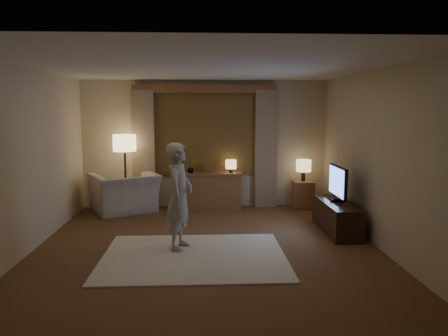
{
  "coord_description": "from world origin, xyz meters",
  "views": [
    {
      "loc": [
        -0.05,
        -6.22,
        2.02
      ],
      "look_at": [
        0.28,
        0.6,
        1.09
      ],
      "focal_mm": 35.0,
      "sensor_mm": 36.0,
      "label": 1
    }
  ],
  "objects": [
    {
      "name": "room",
      "position": [
        0.0,
        0.5,
        1.33
      ],
      "size": [
        5.04,
        5.54,
        2.64
      ],
      "color": "brown",
      "rests_on": "ground"
    },
    {
      "name": "rug",
      "position": [
        -0.18,
        -0.44,
        0.01
      ],
      "size": [
        2.5,
        2.0,
        0.02
      ],
      "primitive_type": "cube",
      "color": "beige",
      "rests_on": "floor"
    },
    {
      "name": "sideboard",
      "position": [
        0.12,
        2.5,
        0.35
      ],
      "size": [
        1.2,
        0.4,
        0.7
      ],
      "primitive_type": "cube",
      "color": "brown",
      "rests_on": "floor"
    },
    {
      "name": "picture_frame",
      "position": [
        0.12,
        2.5,
        0.8
      ],
      "size": [
        0.16,
        0.02,
        0.2
      ],
      "primitive_type": "cube",
      "color": "brown",
      "rests_on": "sideboard"
    },
    {
      "name": "plant",
      "position": [
        -0.28,
        2.5,
        0.85
      ],
      "size": [
        0.17,
        0.13,
        0.3
      ],
      "primitive_type": "imported",
      "color": "#999999",
      "rests_on": "sideboard"
    },
    {
      "name": "table_lamp_sideboard",
      "position": [
        0.52,
        2.5,
        0.9
      ],
      "size": [
        0.22,
        0.22,
        0.3
      ],
      "color": "black",
      "rests_on": "sideboard"
    },
    {
      "name": "floor_lamp",
      "position": [
        -1.58,
        2.37,
        1.28
      ],
      "size": [
        0.44,
        0.44,
        1.52
      ],
      "color": "black",
      "rests_on": "floor"
    },
    {
      "name": "armchair",
      "position": [
        -1.59,
        2.27,
        0.38
      ],
      "size": [
        1.53,
        1.47,
        0.77
      ],
      "primitive_type": "imported",
      "rotation": [
        0.0,
        0.0,
        -2.63
      ],
      "color": "#C1B29F",
      "rests_on": "floor"
    },
    {
      "name": "side_table",
      "position": [
        1.99,
        2.45,
        0.28
      ],
      "size": [
        0.4,
        0.4,
        0.56
      ],
      "primitive_type": "cube",
      "color": "brown",
      "rests_on": "floor"
    },
    {
      "name": "table_lamp_side",
      "position": [
        1.99,
        2.45,
        0.87
      ],
      "size": [
        0.3,
        0.3,
        0.44
      ],
      "color": "black",
      "rests_on": "side_table"
    },
    {
      "name": "tv_stand",
      "position": [
        2.15,
        0.7,
        0.25
      ],
      "size": [
        0.45,
        1.4,
        0.5
      ],
      "primitive_type": "cube",
      "color": "black",
      "rests_on": "floor"
    },
    {
      "name": "tv",
      "position": [
        2.15,
        0.7,
        0.83
      ],
      "size": [
        0.2,
        0.83,
        0.6
      ],
      "color": "black",
      "rests_on": "tv_stand"
    },
    {
      "name": "person",
      "position": [
        -0.39,
        -0.09,
        0.78
      ],
      "size": [
        0.49,
        0.63,
        1.53
      ],
      "primitive_type": "imported",
      "rotation": [
        0.0,
        0.0,
        1.32
      ],
      "color": "#AEA9A1",
      "rests_on": "rug"
    }
  ]
}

